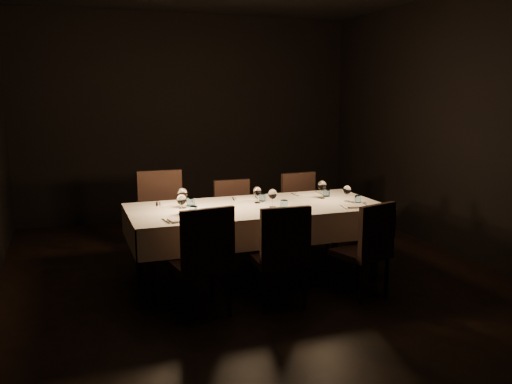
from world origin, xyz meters
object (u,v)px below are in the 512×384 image
object	(u,v)px
chair_near_right	(367,245)
chair_near_center	(281,251)
chair_near_left	(203,257)
dining_table	(256,213)
chair_far_right	(303,209)
chair_far_center	(234,215)
chair_far_left	(162,214)

from	to	relation	value
chair_near_right	chair_near_center	bearing A→B (deg)	-19.64
chair_near_left	dining_table	bearing A→B (deg)	-142.47
dining_table	chair_near_right	distance (m)	1.16
chair_near_left	chair_far_right	xyz separation A→B (m)	(1.59, 1.51, -0.01)
chair_near_left	chair_far_center	xyz separation A→B (m)	(0.76, 1.57, -0.04)
chair_near_left	chair_far_right	bearing A→B (deg)	-144.66
chair_far_left	chair_far_center	world-z (taller)	chair_far_left
dining_table	chair_far_right	distance (m)	1.16
dining_table	chair_near_left	distance (m)	1.06
dining_table	chair_near_right	xyz separation A→B (m)	(0.79, -0.82, -0.19)
chair_near_left	chair_near_right	size ratio (longest dim) A/B	1.07
chair_near_right	chair_far_right	distance (m)	1.58
dining_table	chair_near_left	xyz separation A→B (m)	(-0.73, -0.75, -0.16)
chair_near_right	chair_far_center	xyz separation A→B (m)	(-0.77, 1.64, -0.01)
chair_near_left	chair_far_center	size ratio (longest dim) A/B	1.09
chair_near_center	chair_far_right	bearing A→B (deg)	-117.17
chair_near_left	chair_near_center	bearing A→B (deg)	169.03
chair_near_left	chair_near_center	size ratio (longest dim) A/B	1.04
chair_near_center	chair_near_right	bearing A→B (deg)	-179.44
dining_table	chair_near_center	world-z (taller)	chair_near_center
dining_table	chair_near_center	distance (m)	0.80
dining_table	chair_near_left	size ratio (longest dim) A/B	2.62
chair_near_left	chair_near_right	xyz separation A→B (m)	(1.53, -0.07, -0.03)
chair_far_left	chair_far_center	distance (m)	0.83
chair_near_left	chair_far_right	size ratio (longest dim) A/B	1.03
chair_near_left	chair_near_center	distance (m)	0.69
chair_near_right	chair_far_right	size ratio (longest dim) A/B	0.97
chair_near_right	dining_table	bearing A→B (deg)	-63.17
chair_near_right	chair_far_center	world-z (taller)	chair_near_right
chair_near_center	chair_near_right	world-z (taller)	chair_near_center
chair_far_left	chair_far_center	bearing A→B (deg)	0.59
dining_table	chair_far_center	world-z (taller)	chair_far_center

